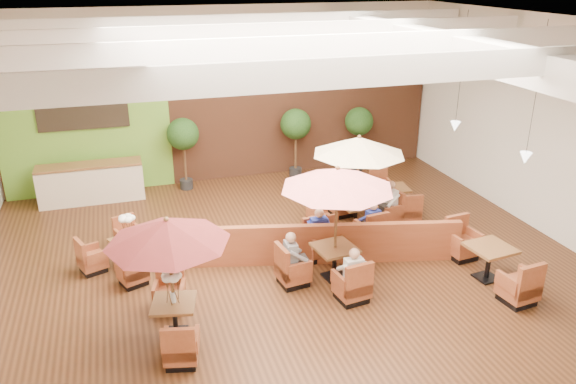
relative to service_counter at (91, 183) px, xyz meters
name	(u,v)px	position (x,y,z in m)	size (l,w,h in m)	color
room	(277,99)	(4.65, -3.88, 3.05)	(14.04, 14.00, 5.52)	#381E0F
service_counter	(91,183)	(0.00, 0.00, 0.00)	(3.00, 0.75, 1.18)	beige
booth_divider	(311,244)	(4.99, -5.51, -0.09)	(7.13, 0.18, 0.99)	brown
table_0	(169,247)	(1.58, -7.37, 1.29)	(2.27, 2.51, 2.47)	brown
table_1	(334,199)	(5.20, -6.31, 1.35)	(2.58, 2.68, 2.68)	brown
table_2	(358,166)	(6.74, -4.12, 1.20)	(2.62, 2.62, 2.62)	brown
table_3	(121,250)	(0.68, -4.40, -0.14)	(1.72, 2.44, 1.46)	brown
table_4	(488,263)	(8.54, -7.38, -0.19)	(1.01, 2.78, 1.02)	brown
table_5	(394,199)	(8.32, -3.24, -0.25)	(0.89, 2.41, 0.88)	brown
topiary_0	(183,137)	(2.82, 0.20, 1.12)	(0.99, 0.99, 2.29)	black
topiary_1	(296,127)	(6.46, 0.20, 1.14)	(1.00, 1.00, 2.32)	black
topiary_2	(359,124)	(8.70, 0.20, 1.06)	(0.95, 0.95, 2.21)	black
diner_0	(353,269)	(5.26, -7.29, 0.17)	(0.38, 0.30, 0.79)	silver
diner_1	(320,229)	(5.26, -5.33, 0.18)	(0.39, 0.31, 0.81)	#24349D
diner_2	(293,253)	(4.28, -6.31, 0.18)	(0.32, 0.40, 0.82)	gray
diner_3	(372,218)	(6.74, -5.08, 0.15)	(0.39, 0.34, 0.72)	#24349D
diner_4	(389,199)	(7.70, -4.12, 0.18)	(0.39, 0.44, 0.80)	silver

